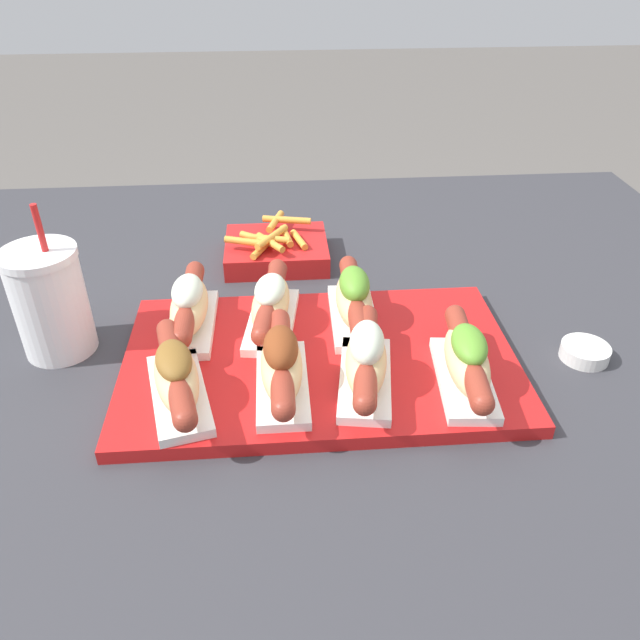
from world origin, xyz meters
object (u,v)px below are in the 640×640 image
object	(u,v)px
drink_cup	(52,301)
hot_dog_5	(272,304)
sauce_bowl	(586,351)
fries_basket	(277,249)
hot_dog_1	(281,364)
hot_dog_6	(355,299)
serving_tray	(321,361)
hot_dog_2	(368,359)
hot_dog_4	(191,306)
hot_dog_0	(178,376)
hot_dog_3	(468,360)

from	to	relation	value
drink_cup	hot_dog_5	bearing A→B (deg)	1.44
sauce_bowl	fries_basket	xyz separation A→B (m)	(-0.40, 0.30, 0.01)
hot_dog_1	hot_dog_6	distance (m)	0.17
serving_tray	hot_dog_2	world-z (taller)	hot_dog_2
hot_dog_1	hot_dog_5	xyz separation A→B (m)	(-0.01, 0.13, -0.00)
serving_tray	hot_dog_4	size ratio (longest dim) A/B	2.53
hot_dog_1	hot_dog_6	world-z (taller)	same
hot_dog_0	fries_basket	bearing A→B (deg)	72.10
serving_tray	fries_basket	world-z (taller)	fries_basket
hot_dog_5	sauce_bowl	xyz separation A→B (m)	(0.40, -0.08, -0.04)
hot_dog_4	sauce_bowl	world-z (taller)	hot_dog_4
serving_tray	hot_dog_2	distance (m)	0.09
hot_dog_1	hot_dog_3	size ratio (longest dim) A/B	1.00
hot_dog_5	hot_dog_6	world-z (taller)	hot_dog_6
hot_dog_0	hot_dog_2	size ratio (longest dim) A/B	0.99
hot_dog_3	hot_dog_1	bearing A→B (deg)	178.07
hot_dog_3	sauce_bowl	bearing A→B (deg)	18.24
hot_dog_2	hot_dog_3	distance (m)	0.12
serving_tray	sauce_bowl	size ratio (longest dim) A/B	7.95
hot_dog_5	fries_basket	xyz separation A→B (m)	(0.01, 0.22, -0.03)
fries_basket	hot_dog_0	bearing A→B (deg)	-107.90
hot_dog_0	drink_cup	bearing A→B (deg)	141.30
hot_dog_4	hot_dog_5	xyz separation A→B (m)	(0.11, -0.00, -0.00)
hot_dog_6	hot_dog_3	bearing A→B (deg)	-51.22
drink_cup	hot_dog_6	bearing A→B (deg)	1.20
hot_dog_5	sauce_bowl	bearing A→B (deg)	-11.55
hot_dog_6	fries_basket	world-z (taller)	hot_dog_6
hot_dog_3	drink_cup	xyz separation A→B (m)	(-0.50, 0.13, 0.02)
hot_dog_4	fries_basket	size ratio (longest dim) A/B	1.18
hot_dog_3	fries_basket	world-z (taller)	hot_dog_3
hot_dog_3	hot_dog_5	xyz separation A→B (m)	(-0.23, 0.14, -0.00)
serving_tray	fries_basket	size ratio (longest dim) A/B	2.98
hot_dog_0	sauce_bowl	distance (m)	0.52
hot_dog_5	hot_dog_2	bearing A→B (deg)	-50.60
hot_dog_5	hot_dog_6	xyz separation A→B (m)	(0.11, 0.00, 0.00)
hot_dog_6	drink_cup	distance (m)	0.39
hot_dog_4	drink_cup	distance (m)	0.17
serving_tray	drink_cup	distance (m)	0.35
hot_dog_2	hot_dog_5	world-z (taller)	hot_dog_2
hot_dog_3	fries_basket	xyz separation A→B (m)	(-0.22, 0.36, -0.03)
hot_dog_1	hot_dog_3	world-z (taller)	hot_dog_1
hot_dog_5	hot_dog_3	bearing A→B (deg)	-32.05
hot_dog_1	sauce_bowl	bearing A→B (deg)	7.40
hot_dog_2	fries_basket	size ratio (longest dim) A/B	1.17
drink_cup	hot_dog_0	bearing A→B (deg)	-38.70
fries_basket	hot_dog_4	bearing A→B (deg)	-118.20
hot_dog_0	drink_cup	size ratio (longest dim) A/B	0.93
hot_dog_5	sauce_bowl	size ratio (longest dim) A/B	3.12
hot_dog_0	hot_dog_1	size ratio (longest dim) A/B	0.98
hot_dog_6	drink_cup	xyz separation A→B (m)	(-0.39, -0.01, 0.02)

